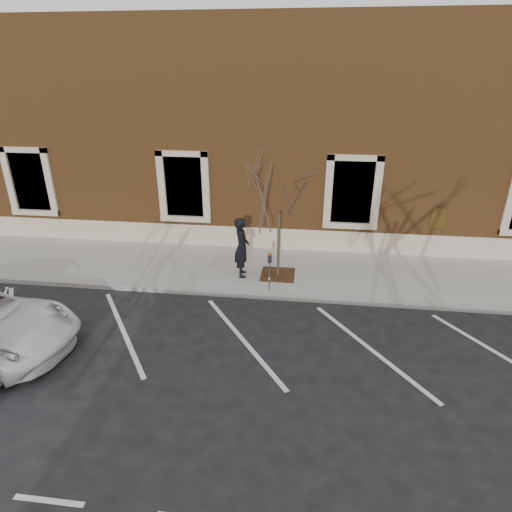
# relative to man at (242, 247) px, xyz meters

# --- Properties ---
(ground) EXTENTS (120.00, 120.00, 0.00)m
(ground) POSITION_rel_man_xyz_m (0.53, -1.15, -1.13)
(ground) COLOR #28282B
(ground) RESTS_ON ground
(sidewalk_near) EXTENTS (40.00, 3.50, 0.15)m
(sidewalk_near) POSITION_rel_man_xyz_m (0.53, 0.60, -1.06)
(sidewalk_near) COLOR #A8A49D
(sidewalk_near) RESTS_ON ground
(curb_near) EXTENTS (40.00, 0.12, 0.15)m
(curb_near) POSITION_rel_man_xyz_m (0.53, -1.20, -1.06)
(curb_near) COLOR #9E9E99
(curb_near) RESTS_ON ground
(parking_stripes) EXTENTS (28.00, 4.40, 0.01)m
(parking_stripes) POSITION_rel_man_xyz_m (0.53, -3.35, -1.13)
(parking_stripes) COLOR silver
(parking_stripes) RESTS_ON ground
(building_civic) EXTENTS (40.00, 8.62, 8.00)m
(building_civic) POSITION_rel_man_xyz_m (0.53, 6.59, 2.86)
(building_civic) COLOR brown
(building_civic) RESTS_ON ground
(man) EXTENTS (0.62, 0.80, 1.97)m
(man) POSITION_rel_man_xyz_m (0.00, 0.00, 0.00)
(man) COLOR black
(man) RESTS_ON sidewalk_near
(parking_meter) EXTENTS (0.11, 0.09, 1.23)m
(parking_meter) POSITION_rel_man_xyz_m (0.98, -0.92, -0.13)
(parking_meter) COLOR #595B60
(parking_meter) RESTS_ON sidewalk_near
(tree_grate) EXTENTS (1.09, 1.09, 0.03)m
(tree_grate) POSITION_rel_man_xyz_m (1.16, 0.15, -0.97)
(tree_grate) COLOR #452E16
(tree_grate) RESTS_ON sidewalk_near
(sapling) EXTENTS (2.33, 2.33, 3.88)m
(sapling) POSITION_rel_man_xyz_m (1.16, 0.15, 1.73)
(sapling) COLOR #4A382D
(sapling) RESTS_ON sidewalk_near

